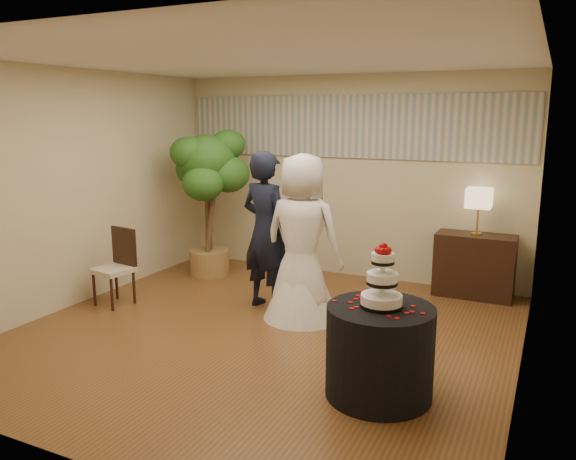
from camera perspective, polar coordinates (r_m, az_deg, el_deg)
The scene contains 15 objects.
floor at distance 6.03m, azimuth -2.54°, elevation -10.45°, with size 5.00×5.00×0.00m, color brown.
ceiling at distance 5.60m, azimuth -2.81°, elevation 17.11°, with size 5.00×5.00×0.00m, color white.
wall_back at distance 7.92m, azimuth 5.95°, elevation 5.34°, with size 5.00×0.06×2.80m, color beige.
wall_front at distance 3.69m, azimuth -21.39°, elevation -2.82°, with size 5.00×0.06×2.80m, color beige.
wall_left at distance 7.17m, azimuth -20.61°, elevation 3.98°, with size 0.06×5.00×2.80m, color beige.
wall_right at distance 4.99m, azimuth 23.51°, elevation 0.67°, with size 0.06×5.00×2.80m, color beige.
mural_border at distance 7.85m, azimuth 6.01°, elevation 10.41°, with size 4.90×0.02×0.85m, color #A9AA9D.
groom at distance 6.54m, azimuth -2.25°, elevation -0.10°, with size 0.68×0.45×1.87m, color black.
bride at distance 6.20m, azimuth 1.44°, elevation -0.77°, with size 0.91×0.87×1.86m, color white.
cake_table at distance 4.72m, azimuth 9.29°, elevation -12.10°, with size 0.87×0.87×0.76m, color black.
wedding_cake at distance 4.50m, azimuth 9.56°, elevation -4.55°, with size 0.34×0.34×0.53m, color white, non-canonical shape.
console at distance 7.45m, azimuth 18.40°, elevation -3.45°, with size 0.96×0.43×0.80m, color black.
table_lamp at distance 7.30m, azimuth 18.75°, elevation 1.79°, with size 0.30×0.30×0.58m, color #CEB488, non-canonical shape.
ficus_tree at distance 7.97m, azimuth -8.14°, elevation 2.80°, with size 1.00×1.00×2.10m, color #295C1D, non-canonical shape.
side_chair at distance 7.06m, azimuth -17.36°, elevation -3.68°, with size 0.42×0.44×0.93m, color black, non-canonical shape.
Camera 1 is at (2.65, -4.91, 2.28)m, focal length 35.00 mm.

